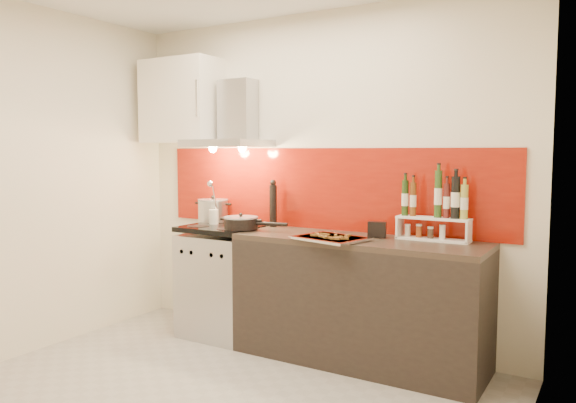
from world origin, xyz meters
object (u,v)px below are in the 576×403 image
Objects in this scene: saute_pan at (242,223)px; pepper_mill at (273,204)px; range_stove at (225,282)px; counter at (358,300)px; stock_pot at (213,210)px; baking_tray at (331,238)px.

pepper_mill reaches higher than saute_pan.
saute_pan is (0.25, -0.09, 0.52)m from range_stove.
counter is 1.09m from saute_pan.
saute_pan is at bearing -174.19° from counter.
counter is (1.20, 0.00, 0.01)m from range_stove.
stock_pot is (-1.45, 0.17, 0.56)m from counter.
baking_tray is (-0.13, -0.19, 0.47)m from counter.
saute_pan is 0.96× the size of baking_tray.
stock_pot reaches higher than range_stove.
stock_pot reaches higher than saute_pan.
saute_pan reaches higher than baking_tray.
saute_pan is 0.83m from baking_tray.
counter is at bearing 5.81° from saute_pan.
range_stove is 1.75× the size of saute_pan.
stock_pot reaches higher than counter.
saute_pan is at bearing 173.69° from baking_tray.
pepper_mill is at bearing 70.52° from saute_pan.
baking_tray is at bearing -15.20° from stock_pot.
counter is 4.66× the size of pepper_mill.
saute_pan is (0.50, -0.27, -0.05)m from stock_pot.
saute_pan reaches higher than range_stove.
saute_pan is 1.35× the size of pepper_mill.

